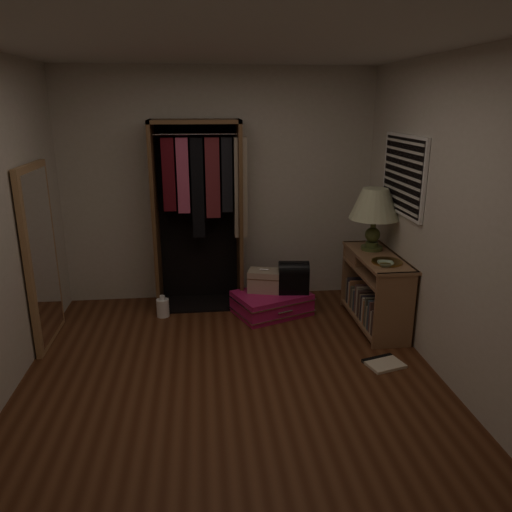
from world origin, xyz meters
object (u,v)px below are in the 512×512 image
object	(u,v)px
pink_suitcase	(272,303)
floor_mirror	(41,256)
train_case	(264,280)
white_jug	(163,307)
open_wardrobe	(202,199)
black_bag	(294,276)
console_bookshelf	(374,287)
table_lamp	(375,205)

from	to	relation	value
pink_suitcase	floor_mirror	bearing A→B (deg)	168.28
train_case	white_jug	distance (m)	1.14
open_wardrobe	white_jug	bearing A→B (deg)	-144.02
black_bag	white_jug	world-z (taller)	black_bag
console_bookshelf	train_case	distance (m)	1.16
open_wardrobe	floor_mirror	world-z (taller)	open_wardrobe
open_wardrobe	train_case	xyz separation A→B (m)	(0.65, -0.31, -0.86)
black_bag	white_jug	xyz separation A→B (m)	(-1.41, 0.05, -0.32)
table_lamp	white_jug	bearing A→B (deg)	173.96
pink_suitcase	black_bag	bearing A→B (deg)	-22.66
open_wardrobe	pink_suitcase	size ratio (longest dim) A/B	2.19
pink_suitcase	train_case	xyz separation A→B (m)	(-0.07, 0.07, 0.24)
white_jug	black_bag	bearing A→B (deg)	-2.05
open_wardrobe	white_jug	world-z (taller)	open_wardrobe
train_case	white_jug	xyz separation A→B (m)	(-1.11, -0.02, -0.26)
console_bookshelf	train_case	size ratio (longest dim) A/B	2.79
open_wardrobe	train_case	bearing A→B (deg)	-25.30
train_case	black_bag	distance (m)	0.32
black_bag	white_jug	size ratio (longest dim) A/B	1.48
table_lamp	train_case	bearing A→B (deg)	166.90
floor_mirror	white_jug	size ratio (longest dim) A/B	7.14
table_lamp	console_bookshelf	bearing A→B (deg)	-91.92
pink_suitcase	black_bag	world-z (taller)	black_bag
pink_suitcase	white_jug	world-z (taller)	pink_suitcase
floor_mirror	white_jug	distance (m)	1.36
open_wardrobe	black_bag	size ratio (longest dim) A/B	5.82
black_bag	table_lamp	distance (m)	1.13
floor_mirror	black_bag	size ratio (longest dim) A/B	4.83
floor_mirror	white_jug	world-z (taller)	floor_mirror
console_bookshelf	floor_mirror	distance (m)	3.27
console_bookshelf	table_lamp	distance (m)	0.84
console_bookshelf	train_case	world-z (taller)	console_bookshelf
black_bag	console_bookshelf	bearing A→B (deg)	-18.00
pink_suitcase	black_bag	xyz separation A→B (m)	(0.24, -0.00, 0.30)
pink_suitcase	train_case	size ratio (longest dim) A/B	2.34
table_lamp	floor_mirror	bearing A→B (deg)	-176.34
floor_mirror	white_jug	xyz separation A→B (m)	(1.05, 0.44, -0.75)
floor_mirror	open_wardrobe	bearing A→B (deg)	27.17
pink_suitcase	table_lamp	size ratio (longest dim) A/B	1.47
floor_mirror	black_bag	world-z (taller)	floor_mirror
white_jug	train_case	bearing A→B (deg)	1.11
console_bookshelf	white_jug	xyz separation A→B (m)	(-2.19, 0.40, -0.29)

